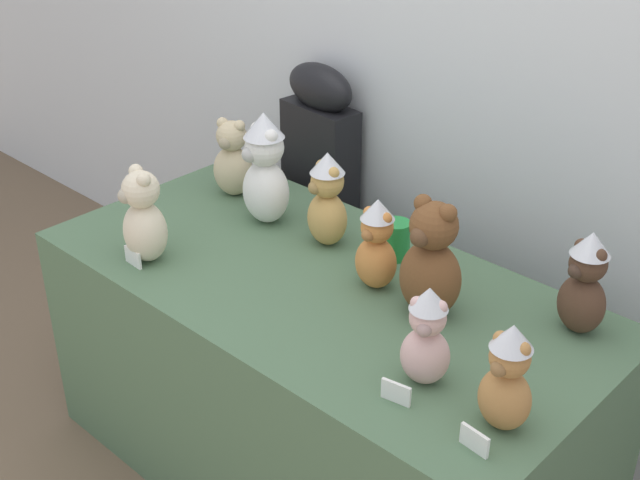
{
  "coord_description": "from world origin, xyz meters",
  "views": [
    {
      "loc": [
        1.33,
        -1.17,
        1.9
      ],
      "look_at": [
        0.0,
        0.25,
        0.82
      ],
      "focal_mm": 47.67,
      "sensor_mm": 36.0,
      "label": 1
    }
  ],
  "objects_px": {
    "teddy_bear_chestnut": "(431,262)",
    "teddy_bear_ginger": "(376,245)",
    "teddy_bear_cocoa": "(585,284)",
    "teddy_bear_caramel": "(507,378)",
    "display_table": "(320,382)",
    "teddy_bear_sand": "(233,160)",
    "teddy_bear_snow": "(265,170)",
    "party_cup_green": "(396,240)",
    "teddy_bear_honey": "(327,200)",
    "teddy_bear_cream": "(144,218)",
    "instrument_case": "(320,212)",
    "teddy_bear_blush": "(426,337)"
  },
  "relations": [
    {
      "from": "teddy_bear_ginger",
      "to": "party_cup_green",
      "type": "relative_size",
      "value": 2.33
    },
    {
      "from": "teddy_bear_sand",
      "to": "party_cup_green",
      "type": "relative_size",
      "value": 2.33
    },
    {
      "from": "teddy_bear_sand",
      "to": "party_cup_green",
      "type": "bearing_deg",
      "value": -15.51
    },
    {
      "from": "instrument_case",
      "to": "teddy_bear_blush",
      "type": "bearing_deg",
      "value": -29.78
    },
    {
      "from": "teddy_bear_chestnut",
      "to": "teddy_bear_ginger",
      "type": "xyz_separation_m",
      "value": [
        -0.18,
        0.01,
        -0.02
      ]
    },
    {
      "from": "teddy_bear_caramel",
      "to": "party_cup_green",
      "type": "height_order",
      "value": "teddy_bear_caramel"
    },
    {
      "from": "teddy_bear_caramel",
      "to": "teddy_bear_cocoa",
      "type": "height_order",
      "value": "teddy_bear_cocoa"
    },
    {
      "from": "instrument_case",
      "to": "teddy_bear_cocoa",
      "type": "bearing_deg",
      "value": -7.64
    },
    {
      "from": "teddy_bear_cream",
      "to": "party_cup_green",
      "type": "distance_m",
      "value": 0.7
    },
    {
      "from": "teddy_bear_caramel",
      "to": "teddy_bear_snow",
      "type": "distance_m",
      "value": 1.07
    },
    {
      "from": "display_table",
      "to": "teddy_bear_blush",
      "type": "distance_m",
      "value": 0.68
    },
    {
      "from": "display_table",
      "to": "party_cup_green",
      "type": "relative_size",
      "value": 14.43
    },
    {
      "from": "teddy_bear_cream",
      "to": "teddy_bear_honey",
      "type": "bearing_deg",
      "value": 70.89
    },
    {
      "from": "display_table",
      "to": "teddy_bear_sand",
      "type": "xyz_separation_m",
      "value": [
        -0.56,
        0.19,
        0.47
      ]
    },
    {
      "from": "teddy_bear_cocoa",
      "to": "teddy_bear_ginger",
      "type": "height_order",
      "value": "teddy_bear_cocoa"
    },
    {
      "from": "teddy_bear_cocoa",
      "to": "party_cup_green",
      "type": "relative_size",
      "value": 2.47
    },
    {
      "from": "display_table",
      "to": "teddy_bear_cocoa",
      "type": "relative_size",
      "value": 5.85
    },
    {
      "from": "teddy_bear_sand",
      "to": "display_table",
      "type": "bearing_deg",
      "value": -37.94
    },
    {
      "from": "teddy_bear_honey",
      "to": "teddy_bear_cream",
      "type": "xyz_separation_m",
      "value": [
        -0.3,
        -0.41,
        -0.01
      ]
    },
    {
      "from": "instrument_case",
      "to": "teddy_bear_caramel",
      "type": "xyz_separation_m",
      "value": [
        1.16,
        -0.69,
        0.28
      ]
    },
    {
      "from": "teddy_bear_caramel",
      "to": "teddy_bear_sand",
      "type": "relative_size",
      "value": 0.99
    },
    {
      "from": "display_table",
      "to": "teddy_bear_ginger",
      "type": "height_order",
      "value": "teddy_bear_ginger"
    },
    {
      "from": "teddy_bear_ginger",
      "to": "teddy_bear_snow",
      "type": "distance_m",
      "value": 0.49
    },
    {
      "from": "instrument_case",
      "to": "teddy_bear_caramel",
      "type": "bearing_deg",
      "value": -24.91
    },
    {
      "from": "teddy_bear_ginger",
      "to": "teddy_bear_cocoa",
      "type": "bearing_deg",
      "value": 18.55
    },
    {
      "from": "teddy_bear_caramel",
      "to": "teddy_bear_snow",
      "type": "bearing_deg",
      "value": 165.58
    },
    {
      "from": "display_table",
      "to": "instrument_case",
      "type": "bearing_deg",
      "value": 133.12
    },
    {
      "from": "teddy_bear_honey",
      "to": "teddy_bear_chestnut",
      "type": "relative_size",
      "value": 0.89
    },
    {
      "from": "teddy_bear_caramel",
      "to": "teddy_bear_ginger",
      "type": "xyz_separation_m",
      "value": [
        -0.55,
        0.24,
        0.0
      ]
    },
    {
      "from": "teddy_bear_cream",
      "to": "teddy_bear_caramel",
      "type": "bearing_deg",
      "value": 21.82
    },
    {
      "from": "teddy_bear_blush",
      "to": "display_table",
      "type": "bearing_deg",
      "value": 136.36
    },
    {
      "from": "teddy_bear_sand",
      "to": "teddy_bear_ginger",
      "type": "distance_m",
      "value": 0.7
    },
    {
      "from": "instrument_case",
      "to": "teddy_bear_caramel",
      "type": "height_order",
      "value": "instrument_case"
    },
    {
      "from": "teddy_bear_snow",
      "to": "teddy_bear_ginger",
      "type": "bearing_deg",
      "value": 5.54
    },
    {
      "from": "teddy_bear_honey",
      "to": "teddy_bear_cocoa",
      "type": "relative_size",
      "value": 1.04
    },
    {
      "from": "teddy_bear_honey",
      "to": "teddy_bear_blush",
      "type": "distance_m",
      "value": 0.67
    },
    {
      "from": "display_table",
      "to": "teddy_bear_sand",
      "type": "relative_size",
      "value": 6.18
    },
    {
      "from": "teddy_bear_sand",
      "to": "teddy_bear_snow",
      "type": "bearing_deg",
      "value": -33.96
    },
    {
      "from": "teddy_bear_sand",
      "to": "teddy_bear_chestnut",
      "type": "relative_size",
      "value": 0.81
    },
    {
      "from": "teddy_bear_caramel",
      "to": "teddy_bear_ginger",
      "type": "bearing_deg",
      "value": 158.18
    },
    {
      "from": "display_table",
      "to": "teddy_bear_ginger",
      "type": "xyz_separation_m",
      "value": [
        0.13,
        0.07,
        0.48
      ]
    },
    {
      "from": "teddy_bear_ginger",
      "to": "party_cup_green",
      "type": "xyz_separation_m",
      "value": [
        -0.06,
        0.16,
        -0.07
      ]
    },
    {
      "from": "teddy_bear_sand",
      "to": "teddy_bear_chestnut",
      "type": "bearing_deg",
      "value": -27.07
    },
    {
      "from": "teddy_bear_caramel",
      "to": "teddy_bear_cocoa",
      "type": "xyz_separation_m",
      "value": [
        -0.05,
        0.42,
        0.01
      ]
    },
    {
      "from": "teddy_bear_chestnut",
      "to": "teddy_bear_cocoa",
      "type": "height_order",
      "value": "teddy_bear_chestnut"
    },
    {
      "from": "teddy_bear_blush",
      "to": "teddy_bear_sand",
      "type": "bearing_deg",
      "value": 136.25
    },
    {
      "from": "teddy_bear_sand",
      "to": "teddy_bear_snow",
      "type": "xyz_separation_m",
      "value": [
        0.21,
        -0.06,
        0.05
      ]
    },
    {
      "from": "teddy_bear_cocoa",
      "to": "teddy_bear_caramel",
      "type": "bearing_deg",
      "value": -66.8
    },
    {
      "from": "instrument_case",
      "to": "teddy_bear_ginger",
      "type": "height_order",
      "value": "instrument_case"
    },
    {
      "from": "instrument_case",
      "to": "teddy_bear_blush",
      "type": "xyz_separation_m",
      "value": [
        0.95,
        -0.68,
        0.28
      ]
    }
  ]
}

